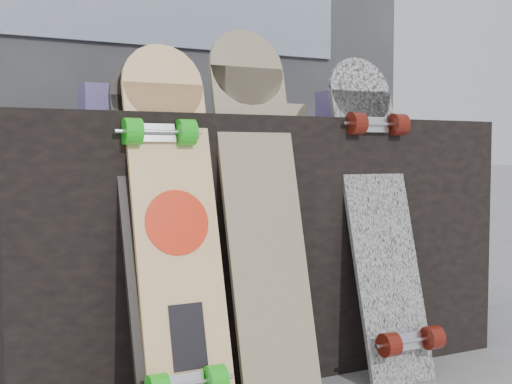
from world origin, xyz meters
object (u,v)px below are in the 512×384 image
vendor_table (248,239)px  longboard_celtic (261,200)px  skateboard_dark (164,230)px  longboard_cascadia (380,209)px  longboard_geisha (176,218)px

vendor_table → longboard_celtic: (-0.12, -0.34, 0.16)m
vendor_table → skateboard_dark: (-0.41, -0.35, 0.09)m
longboard_celtic → skateboard_dark: longboard_celtic is taller
longboard_celtic → longboard_cascadia: (0.42, 0.01, -0.04)m
longboard_geisha → longboard_celtic: (0.26, 0.02, 0.04)m
vendor_table → longboard_cascadia: bearing=-48.4°
vendor_table → longboard_celtic: 0.40m
vendor_table → longboard_cascadia: longboard_cascadia is taller
longboard_geisha → skateboard_dark: bearing=169.0°
longboard_cascadia → skateboard_dark: longboard_cascadia is taller
longboard_geisha → longboard_cascadia: bearing=1.8°
skateboard_dark → vendor_table: bearing=40.7°
longboard_cascadia → skateboard_dark: (-0.71, -0.02, -0.03)m
longboard_cascadia → skateboard_dark: bearing=-178.7°
longboard_cascadia → longboard_celtic: bearing=-179.3°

